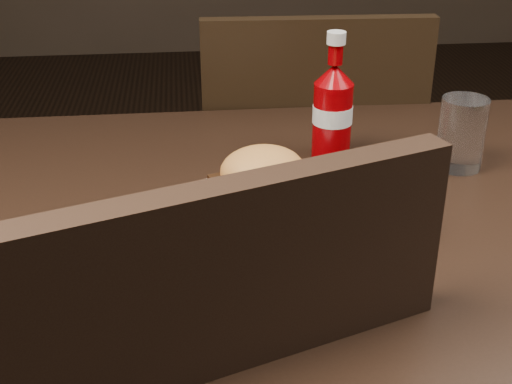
{
  "coord_description": "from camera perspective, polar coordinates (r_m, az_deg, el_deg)",
  "views": [
    {
      "loc": [
        -0.17,
        -0.83,
        1.21
      ],
      "look_at": [
        -0.09,
        -0.04,
        0.8
      ],
      "focal_mm": 50.0,
      "sensor_mm": 36.0,
      "label": 1
    }
  ],
  "objects": [
    {
      "name": "dining_table",
      "position": [
        0.98,
        4.78,
        -2.48
      ],
      "size": [
        1.2,
        0.8,
        0.04
      ],
      "primitive_type": "cube",
      "color": "black",
      "rests_on": "ground"
    },
    {
      "name": "chair_far",
      "position": [
        1.67,
        3.43,
        -0.91
      ],
      "size": [
        0.47,
        0.47,
        0.04
      ],
      "primitive_type": "cube",
      "rotation": [
        0.0,
        0.0,
        3.1
      ],
      "color": "black",
      "rests_on": "ground"
    },
    {
      "name": "ketchup_bottle",
      "position": [
        1.11,
        6.11,
        5.66
      ],
      "size": [
        0.06,
        0.06,
        0.12
      ],
      "primitive_type": "cylinder",
      "rotation": [
        0.0,
        0.0,
        -0.08
      ],
      "color": "#8A0004",
      "rests_on": "dining_table"
    },
    {
      "name": "sandwich_half_a",
      "position": [
        0.92,
        0.51,
        -1.47
      ],
      "size": [
        0.12,
        0.12,
        0.03
      ],
      "primitive_type": "cube",
      "rotation": [
        0.0,
        0.0,
        0.37
      ],
      "color": "beige",
      "rests_on": "plate"
    },
    {
      "name": "plate",
      "position": [
        0.91,
        0.07,
        -2.8
      ],
      "size": [
        0.3,
        0.3,
        0.01
      ],
      "primitive_type": "cylinder",
      "color": "white",
      "rests_on": "dining_table"
    },
    {
      "name": "tumbler",
      "position": [
        1.11,
        16.12,
        4.52
      ],
      "size": [
        0.08,
        0.08,
        0.11
      ],
      "primitive_type": "cylinder",
      "rotation": [
        0.0,
        0.0,
        -0.16
      ],
      "color": "white",
      "rests_on": "dining_table"
    },
    {
      "name": "fries_pile",
      "position": [
        0.9,
        -3.46,
        -1.39
      ],
      "size": [
        0.11,
        0.11,
        0.04
      ],
      "primitive_type": null,
      "rotation": [
        0.0,
        0.0,
        0.05
      ],
      "color": "#B5350E",
      "rests_on": "plate"
    },
    {
      "name": "sandwich_half_b",
      "position": [
        0.91,
        7.62,
        -2.06
      ],
      "size": [
        0.12,
        0.12,
        0.03
      ],
      "primitive_type": "cube",
      "rotation": [
        0.0,
        0.0,
        0.28
      ],
      "color": "beige",
      "rests_on": "plate"
    }
  ]
}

